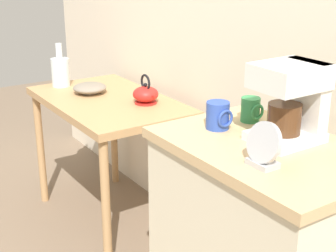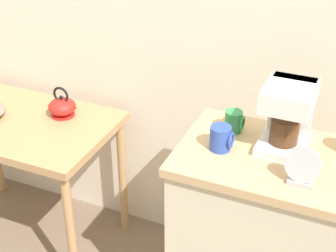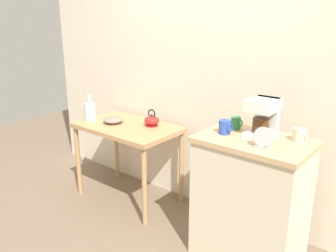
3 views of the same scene
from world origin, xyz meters
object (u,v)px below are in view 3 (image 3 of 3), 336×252
Objects in this scene: table_clock at (263,139)px; bowl_stoneware at (113,120)px; mug_blue at (225,127)px; glass_carafe_vase at (90,111)px; mug_tall_green at (236,123)px; teakettle at (152,121)px; mug_small_cream at (300,135)px; coffee_maker at (263,116)px.

bowl_stoneware is at bearing 173.61° from table_clock.
table_clock reaches higher than mug_blue.
bowl_stoneware is at bearing 16.69° from glass_carafe_vase.
mug_tall_green is at bearing 3.14° from bowl_stoneware.
teakettle is 1.22× the size of table_clock.
teakettle reaches higher than bowl_stoneware.
mug_blue reaches higher than glass_carafe_vase.
mug_blue is 0.71× the size of table_clock.
mug_small_cream is at bearing 63.85° from table_clock.
teakettle is 1.72× the size of mug_blue.
coffee_maker is at bearing 4.17° from glass_carafe_vase.
bowl_stoneware is 1.38× the size of table_clock.
teakettle is at bearing 177.23° from mug_small_cream.
mug_tall_green reaches higher than teakettle.
mug_small_cream is 0.94× the size of mug_blue.
glass_carafe_vase is 1.81m from table_clock.
table_clock is (0.11, -0.23, -0.08)m from coffee_maker.
mug_blue is at bearing -15.21° from teakettle.
teakettle is (0.34, 0.16, 0.02)m from bowl_stoneware.
table_clock is (-0.13, -0.27, 0.02)m from mug_small_cream.
teakettle is at bearing 174.24° from coffee_maker.
mug_blue is (1.23, -0.08, 0.19)m from bowl_stoneware.
glass_carafe_vase is 2.62× the size of mug_blue.
glass_carafe_vase is at bearing -174.58° from mug_tall_green.
mug_tall_green is (1.24, 0.07, 0.19)m from bowl_stoneware.
teakettle is 1.36m from mug_small_cream.
table_clock is (1.56, -0.17, 0.21)m from bowl_stoneware.
bowl_stoneware is 0.38m from teakettle.
coffee_maker reaches higher than bowl_stoneware.
mug_small_cream reaches higher than glass_carafe_vase.
coffee_maker reaches higher than mug_small_cream.
coffee_maker is 0.27m from mug_small_cream.
glass_carafe_vase is at bearing -157.93° from teakettle.
coffee_maker is at bearing 115.67° from table_clock.
glass_carafe_vase is 0.98× the size of coffee_maker.
bowl_stoneware is 0.72× the size of coffee_maker.
bowl_stoneware is at bearing -176.86° from mug_tall_green.
coffee_maker is (1.45, 0.05, 0.29)m from bowl_stoneware.
glass_carafe_vase is (-0.58, -0.23, 0.04)m from teakettle.
coffee_maker reaches higher than mug_blue.
table_clock reaches higher than bowl_stoneware.
mug_blue is (0.89, -0.24, 0.18)m from teakettle.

